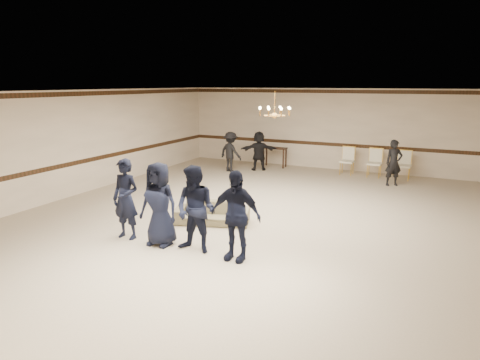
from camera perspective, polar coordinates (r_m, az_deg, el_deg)
The scene contains 16 objects.
room at distance 10.46m, azimuth 2.70°, elevation 3.27°, with size 12.01×14.01×3.21m.
chair_rail at distance 17.12m, azimuth 11.86°, elevation 4.86°, with size 12.00×0.02×0.14m, color #371E10.
crown_molding at distance 16.96m, azimuth 12.20°, elevation 11.83°, with size 12.00×0.02×0.14m, color #371E10.
chandelier at distance 11.24m, azimuth 4.80°, elevation 10.48°, with size 0.94×0.94×0.89m, color #BD863C, non-canonical shape.
boy_a at distance 9.50m, azimuth -15.44°, elevation -2.55°, with size 0.66×0.43×1.80m, color black.
boy_b at distance 8.95m, azimuth -11.06°, elevation -3.27°, with size 0.88×0.57×1.80m, color black.
boy_c at distance 8.46m, azimuth -6.13°, elevation -4.07°, with size 0.88×0.68×1.80m, color black.
boy_d at distance 8.04m, azimuth -0.64°, elevation -4.91°, with size 1.06×0.44×1.80m, color black.
settee at distance 10.32m, azimuth -3.88°, elevation -4.51°, with size 1.83×0.72×0.53m, color #7A7251.
adult_left at distance 16.22m, azimuth -1.29°, elevation 3.90°, with size 1.01×0.58×1.56m, color black.
adult_mid at distance 16.48m, azimuth 2.61°, elevation 4.04°, with size 1.45×0.46×1.56m, color black.
adult_right at distance 14.87m, azimuth 20.39°, elevation 2.22°, with size 0.57×0.37×1.56m, color black.
banquet_chair_left at distance 16.21m, azimuth 14.51°, elevation 2.53°, with size 0.50×0.50×1.03m, color #EFE9C9, non-canonical shape.
banquet_chair_mid at distance 16.06m, azimuth 18.01°, elevation 2.20°, with size 0.50×0.50×1.03m, color #EFE9C9, non-canonical shape.
banquet_chair_right at distance 15.96m, azimuth 21.56°, elevation 1.86°, with size 0.50×0.50×1.03m, color #EFE9C9, non-canonical shape.
console_table at distance 17.23m, azimuth 4.80°, elevation 3.16°, with size 0.98×0.41×0.82m, color black.
Camera 1 is at (3.99, -9.49, 3.40)m, focal length 31.02 mm.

